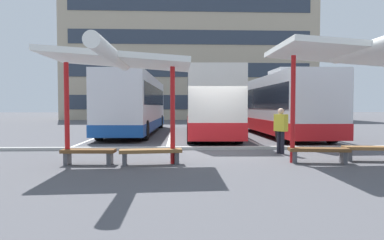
% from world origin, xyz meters
% --- Properties ---
extents(ground_plane, '(160.00, 160.00, 0.00)m').
position_xyz_m(ground_plane, '(0.00, 0.00, 0.00)').
color(ground_plane, '#515156').
extents(terminal_building, '(32.37, 12.33, 18.78)m').
position_xyz_m(terminal_building, '(0.04, 34.67, 8.03)').
color(terminal_building, tan).
rests_on(terminal_building, ground).
extents(coach_bus_0, '(2.90, 12.51, 3.80)m').
position_xyz_m(coach_bus_0, '(-4.19, 8.76, 1.81)').
color(coach_bus_0, silver).
rests_on(coach_bus_0, ground).
extents(coach_bus_1, '(2.82, 12.24, 3.80)m').
position_xyz_m(coach_bus_1, '(0.23, 6.99, 1.78)').
color(coach_bus_1, silver).
rests_on(coach_bus_1, ground).
extents(coach_bus_2, '(2.74, 11.26, 3.64)m').
position_xyz_m(coach_bus_2, '(4.24, 6.45, 1.70)').
color(coach_bus_2, silver).
rests_on(coach_bus_2, ground).
extents(lane_stripe_0, '(0.16, 14.00, 0.01)m').
position_xyz_m(lane_stripe_0, '(-5.97, 7.70, 0.00)').
color(lane_stripe_0, white).
rests_on(lane_stripe_0, ground).
extents(lane_stripe_1, '(0.16, 14.00, 0.01)m').
position_xyz_m(lane_stripe_1, '(-1.99, 7.70, 0.00)').
color(lane_stripe_1, white).
rests_on(lane_stripe_1, ground).
extents(lane_stripe_2, '(0.16, 14.00, 0.01)m').
position_xyz_m(lane_stripe_2, '(1.99, 7.70, 0.00)').
color(lane_stripe_2, white).
rests_on(lane_stripe_2, ground).
extents(lane_stripe_3, '(0.16, 14.00, 0.01)m').
position_xyz_m(lane_stripe_3, '(5.97, 7.70, 0.00)').
color(lane_stripe_3, white).
rests_on(lane_stripe_3, ground).
extents(waiting_shelter_0, '(4.06, 4.35, 3.25)m').
position_xyz_m(waiting_shelter_0, '(-3.25, -2.82, 2.95)').
color(waiting_shelter_0, red).
rests_on(waiting_shelter_0, ground).
extents(bench_0, '(1.55, 0.49, 0.45)m').
position_xyz_m(bench_0, '(-4.15, -2.65, 0.33)').
color(bench_0, brown).
rests_on(bench_0, ground).
extents(bench_1, '(1.83, 0.60, 0.45)m').
position_xyz_m(bench_1, '(-2.35, -2.71, 0.34)').
color(bench_1, brown).
rests_on(bench_1, ground).
extents(waiting_shelter_1, '(4.32, 4.96, 3.50)m').
position_xyz_m(waiting_shelter_1, '(3.53, -2.83, 3.19)').
color(waiting_shelter_1, red).
rests_on(waiting_shelter_1, ground).
extents(bench_2, '(1.78, 0.63, 0.45)m').
position_xyz_m(bench_2, '(2.63, -2.65, 0.34)').
color(bench_2, brown).
rests_on(bench_2, ground).
extents(bench_3, '(1.74, 0.63, 0.45)m').
position_xyz_m(bench_3, '(4.43, -2.37, 0.34)').
color(bench_3, brown).
rests_on(bench_3, ground).
extents(platform_kerb, '(44.00, 0.24, 0.12)m').
position_xyz_m(platform_kerb, '(0.00, 0.49, 0.06)').
color(platform_kerb, '#ADADA8').
rests_on(platform_kerb, ground).
extents(waiting_passenger_0, '(0.44, 0.51, 1.62)m').
position_xyz_m(waiting_passenger_0, '(2.09, -0.70, 0.93)').
color(waiting_passenger_0, black).
rests_on(waiting_passenger_0, ground).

